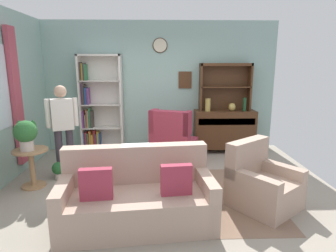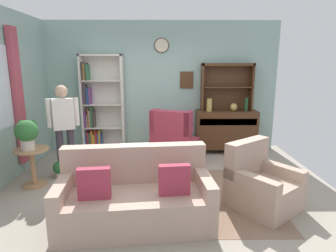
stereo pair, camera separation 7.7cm
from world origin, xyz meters
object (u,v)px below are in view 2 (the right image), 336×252
vase_round (234,107)px  armchair_floral (261,186)px  sideboard (226,129)px  plant_stand (33,163)px  vase_tall (209,105)px  bottle_wine (246,105)px  person_reading (64,124)px  wingback_chair (174,143)px  couch_floral (136,198)px  potted_plant_small (59,168)px  bookshelf (99,108)px  potted_plant_large (27,133)px  sideboard_hutch (227,80)px

vase_round → armchair_floral: 2.50m
sideboard → plant_stand: sideboard is taller
vase_tall → bottle_wine: 0.78m
vase_tall → person_reading: 2.92m
bottle_wine → wingback_chair: bearing=-161.0°
couch_floral → bottle_wine: bearing=52.7°
wingback_chair → potted_plant_small: 2.15m
bookshelf → potted_plant_small: (-0.38, -1.53, -0.81)m
bookshelf → potted_plant_large: (-0.68, -1.88, -0.09)m
sideboard_hutch → couch_floral: (-1.69, -2.93, -1.25)m
wingback_chair → sideboard: bearing=28.3°
bookshelf → potted_plant_small: size_ratio=7.18×
bookshelf → bottle_wine: bearing=-3.2°
sideboard → bookshelf: bearing=178.2°
armchair_floral → plant_stand: (-3.38, 0.72, 0.09)m
bottle_wine → sideboard_hutch: bearing=153.0°
sideboard → plant_stand: (-3.41, -1.74, -0.13)m
plant_stand → vase_tall: bearing=28.8°
potted_plant_small → vase_round: bearing=22.9°
vase_tall → bookshelf: bearing=176.0°
bookshelf → wingback_chair: bookshelf is taller
sideboard → person_reading: (-3.04, -1.28, 0.40)m
sideboard → sideboard_hutch: bearing=90.0°
bookshelf → armchair_floral: size_ratio=1.95×
plant_stand → bookshelf: bearing=70.0°
sideboard → vase_round: vase_round is taller
sideboard_hutch → person_reading: size_ratio=0.71×
wingback_chair → potted_plant_small: size_ratio=3.59×
person_reading → plant_stand: bearing=-128.7°
bookshelf → armchair_floral: bookshelf is taller
couch_floral → potted_plant_large: size_ratio=4.03×
vase_tall → plant_stand: (-3.02, -1.66, -0.68)m
sideboard → person_reading: person_reading is taller
vase_round → sideboard_hutch: bearing=126.5°
couch_floral → wingback_chair: wingback_chair is taller
couch_floral → potted_plant_large: (-1.74, 1.03, 0.57)m
sideboard → vase_tall: vase_tall is taller
vase_tall → potted_plant_large: bearing=-150.6°
bottle_wine → plant_stand: bottle_wine is taller
plant_stand → wingback_chair: bearing=26.4°
bottle_wine → potted_plant_small: 3.87m
person_reading → couch_floral: bearing=-48.6°
armchair_floral → plant_stand: 3.45m
bottle_wine → potted_plant_small: size_ratio=0.97×
vase_tall → bottle_wine: bearing=-0.7°
vase_tall → potted_plant_large: (-3.04, -1.71, -0.17)m
vase_tall → bottle_wine: size_ratio=0.95×
couch_floral → potted_plant_large: 2.10m
armchair_floral → wingback_chair: size_ratio=1.02×
bookshelf → sideboard: bearing=-1.8°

